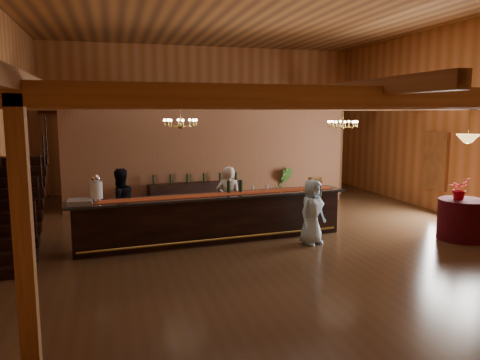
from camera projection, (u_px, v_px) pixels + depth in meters
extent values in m
plane|color=#442C1C|center=(258.00, 231.00, 11.89)|extent=(14.00, 14.00, 0.00)
plane|color=#AD6F35|center=(260.00, 6.00, 11.10)|extent=(14.00, 14.00, 0.00)
cube|color=#BA7644|center=(205.00, 119.00, 18.18)|extent=(12.00, 0.10, 5.50)
cube|color=#BA7644|center=(464.00, 137.00, 4.81)|extent=(12.00, 0.10, 5.50)
cube|color=#BA7644|center=(463.00, 121.00, 13.06)|extent=(0.10, 14.00, 5.50)
cube|color=#9E6937|center=(385.00, 97.00, 6.18)|extent=(11.90, 0.20, 0.28)
cube|color=#9E6937|center=(308.00, 101.00, 8.56)|extent=(11.90, 0.20, 0.28)
cube|color=#9E6937|center=(265.00, 104.00, 10.95)|extent=(11.90, 0.20, 0.28)
cube|color=#9E6937|center=(238.00, 105.00, 13.34)|extent=(11.90, 0.20, 0.28)
cube|color=#9E6937|center=(219.00, 106.00, 15.72)|extent=(11.90, 0.20, 0.28)
cube|color=#9E6937|center=(205.00, 107.00, 17.92)|extent=(11.90, 0.20, 0.28)
cube|color=#9E6937|center=(63.00, 97.00, 10.23)|extent=(0.18, 13.90, 0.22)
cube|color=#9E6937|center=(259.00, 98.00, 11.41)|extent=(0.18, 13.90, 0.22)
cube|color=#9E6937|center=(418.00, 100.00, 12.58)|extent=(0.18, 13.90, 0.22)
cube|color=#9E6937|center=(80.00, 157.00, 14.78)|extent=(0.20, 0.20, 3.20)
cube|color=#9E6937|center=(339.00, 151.00, 17.13)|extent=(0.20, 0.20, 3.20)
cube|color=#9E6937|center=(24.00, 239.00, 5.23)|extent=(0.20, 0.20, 3.20)
cube|color=brown|center=(211.00, 158.00, 14.88)|extent=(9.00, 0.18, 3.10)
cube|color=white|center=(436.00, 161.00, 14.17)|extent=(0.12, 1.05, 1.75)
cube|color=black|center=(7.00, 272.00, 8.54)|extent=(1.00, 0.28, 0.20)
cube|color=black|center=(9.00, 257.00, 8.78)|extent=(1.00, 0.28, 0.20)
cube|color=black|center=(12.00, 243.00, 9.02)|extent=(1.00, 0.28, 0.20)
cube|color=black|center=(14.00, 230.00, 9.26)|extent=(1.00, 0.28, 0.20)
cube|color=black|center=(16.00, 217.00, 9.50)|extent=(1.00, 0.28, 0.20)
cube|color=black|center=(18.00, 204.00, 9.74)|extent=(1.00, 0.28, 0.20)
cube|color=black|center=(20.00, 193.00, 9.97)|extent=(1.00, 0.28, 0.20)
cube|color=black|center=(21.00, 182.00, 10.21)|extent=(1.00, 0.28, 0.20)
cube|color=black|center=(23.00, 171.00, 10.45)|extent=(1.00, 0.28, 0.20)
cube|color=black|center=(25.00, 161.00, 10.69)|extent=(1.00, 0.28, 0.20)
cube|color=black|center=(239.00, 179.00, 17.32)|extent=(1.20, 0.60, 1.10)
cube|color=olive|center=(158.00, 184.00, 16.54)|extent=(1.00, 0.60, 1.00)
cube|color=black|center=(214.00, 219.00, 10.92)|extent=(6.32, 1.28, 1.05)
cube|color=black|center=(214.00, 196.00, 10.84)|extent=(6.64, 1.44, 0.05)
cube|color=maroon|center=(214.00, 195.00, 10.84)|extent=(6.19, 1.01, 0.01)
cylinder|color=#B2913D|center=(218.00, 239.00, 10.57)|extent=(6.05, 0.63, 0.05)
cylinder|color=silver|center=(97.00, 200.00, 9.97)|extent=(0.18, 0.18, 0.08)
cylinder|color=silver|center=(96.00, 190.00, 9.94)|extent=(0.26, 0.26, 0.36)
sphere|color=silver|center=(96.00, 179.00, 9.90)|extent=(0.18, 0.18, 0.18)
cube|color=gray|center=(80.00, 202.00, 9.75)|extent=(0.50, 0.50, 0.10)
cube|color=olive|center=(310.00, 183.00, 11.66)|extent=(0.06, 0.06, 0.30)
cube|color=olive|center=(320.00, 183.00, 11.73)|extent=(0.06, 0.06, 0.30)
cylinder|color=olive|center=(315.00, 182.00, 11.69)|extent=(0.24, 0.24, 0.24)
cylinder|color=black|center=(228.00, 187.00, 11.08)|extent=(0.07, 0.07, 0.30)
cylinder|color=black|center=(241.00, 186.00, 11.18)|extent=(0.07, 0.07, 0.30)
cube|color=black|center=(196.00, 196.00, 14.59)|extent=(3.03, 0.95, 0.84)
cylinder|color=#380305|center=(462.00, 220.00, 11.09)|extent=(1.11, 1.11, 0.96)
cylinder|color=#B2913D|center=(180.00, 115.00, 11.29)|extent=(0.02, 0.02, 0.53)
sphere|color=#B2913D|center=(181.00, 126.00, 11.32)|extent=(0.12, 0.12, 0.12)
torus|color=#B2913D|center=(180.00, 122.00, 11.31)|extent=(0.80, 0.80, 0.04)
cylinder|color=#B2913D|center=(343.00, 116.00, 12.70)|extent=(0.02, 0.02, 0.60)
sphere|color=#B2913D|center=(342.00, 127.00, 12.74)|extent=(0.12, 0.12, 0.12)
torus|color=#B2913D|center=(343.00, 124.00, 12.72)|extent=(0.80, 0.80, 0.04)
cylinder|color=#B2913D|center=(469.00, 121.00, 10.75)|extent=(0.02, 0.02, 0.80)
cone|color=gold|center=(468.00, 139.00, 10.81)|extent=(0.52, 0.52, 0.20)
imported|color=silver|center=(229.00, 200.00, 11.62)|extent=(0.70, 0.56, 1.69)
imported|color=black|center=(120.00, 204.00, 11.11)|extent=(1.01, 0.91, 1.69)
imported|color=#A2CAE0|center=(312.00, 212.00, 10.66)|extent=(0.87, 0.75, 1.50)
imported|color=#274C17|center=(283.00, 185.00, 15.53)|extent=(0.71, 0.59, 1.21)
imported|color=#B30615|center=(459.00, 189.00, 11.03)|extent=(0.59, 0.56, 0.51)
imported|color=#B2913D|center=(458.00, 193.00, 11.05)|extent=(0.19, 0.19, 0.30)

